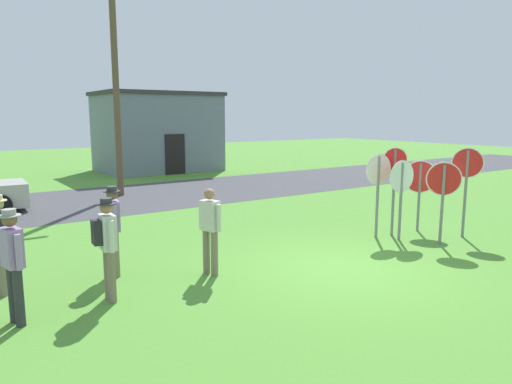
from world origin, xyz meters
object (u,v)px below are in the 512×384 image
Objects in this scene: stop_sign_rear_left at (378,181)px; person_holding_notes at (210,227)px; stop_sign_nearest at (420,183)px; person_in_teal at (107,242)px; person_with_sunhat at (13,260)px; stop_sign_rear_right at (467,176)px; stop_sign_leaning_right at (401,186)px; stop_sign_center_cluster at (394,178)px; stop_sign_far_back at (443,189)px; utility_pole at (116,81)px; person_in_dark_shirt at (113,225)px.

stop_sign_rear_left reaches higher than person_holding_notes.
person_in_teal is (-8.33, -0.14, -0.27)m from stop_sign_nearest.
stop_sign_nearest is 9.75m from person_with_sunhat.
stop_sign_nearest is 1.09× the size of person_in_teal.
person_with_sunhat is (-10.13, 0.80, -0.57)m from stop_sign_rear_right.
stop_sign_rear_right is 1.74m from stop_sign_leaning_right.
stop_sign_leaning_right is 0.57m from stop_sign_rear_left.
stop_sign_nearest is 0.84× the size of stop_sign_rear_right.
stop_sign_center_cluster is 1.30m from stop_sign_far_back.
stop_sign_rear_left is at bearing 170.97° from stop_sign_center_cluster.
stop_sign_far_back is 7.66m from person_in_teal.
stop_sign_leaning_right is at bearing -0.38° from person_with_sunhat.
stop_sign_leaning_right is 0.94× the size of stop_sign_rear_left.
stop_sign_center_cluster is at bearing 1.73° from person_in_teal.
person_in_teal is at bearing 178.52° from stop_sign_leaning_right.
person_in_dark_shirt is at bearing -109.36° from utility_pole.
stop_sign_rear_right is 1.34× the size of person_holding_notes.
stop_sign_rear_left is 6.90m from person_in_teal.
stop_sign_center_cluster reaches higher than person_in_dark_shirt.
person_in_teal is (-7.58, 1.06, -0.35)m from stop_sign_far_back.
stop_sign_leaning_right is (3.48, -10.45, -2.97)m from utility_pole.
stop_sign_rear_left reaches higher than stop_sign_nearest.
stop_sign_leaning_right is (-1.17, -0.33, 0.07)m from stop_sign_nearest.
stop_sign_center_cluster reaches higher than person_in_teal.
stop_sign_leaning_right reaches higher than person_in_dark_shirt.
person_holding_notes is at bearing 5.60° from person_in_teal.
person_holding_notes is at bearing -179.75° from stop_sign_center_cluster.
person_in_teal is 1.00× the size of person_with_sunhat.
stop_sign_far_back is at bearing -81.64° from stop_sign_center_cluster.
stop_sign_far_back reaches higher than stop_sign_nearest.
stop_sign_nearest is 1.42m from stop_sign_far_back.
stop_sign_far_back is at bearing -173.36° from stop_sign_rear_right.
stop_sign_leaning_right reaches higher than stop_sign_nearest.
stop_sign_leaning_right reaches higher than person_holding_notes.
stop_sign_center_cluster is 1.34× the size of person_holding_notes.
person_with_sunhat is at bearing 179.62° from stop_sign_leaning_right.
stop_sign_far_back reaches higher than person_in_dark_shirt.
utility_pole is at bearing 63.91° from person_with_sunhat.
person_with_sunhat reaches higher than person_holding_notes.
utility_pole is 11.54m from stop_sign_nearest.
person_holding_notes is at bearing -99.28° from utility_pole.
utility_pole is 4.77× the size of person_with_sunhat.
utility_pole is at bearing 70.26° from person_in_teal.
stop_sign_rear_right is (5.04, -11.19, -2.77)m from utility_pole.
person_in_dark_shirt is (-6.66, 1.40, -0.37)m from stop_sign_leaning_right.
stop_sign_center_cluster reaches higher than person_holding_notes.
stop_sign_far_back is at bearing -7.94° from person_in_teal.
stop_sign_rear_right is at bearing -40.72° from stop_sign_center_cluster.
stop_sign_far_back is 5.69m from person_holding_notes.
stop_sign_rear_right is at bearing -4.49° from person_with_sunhat.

